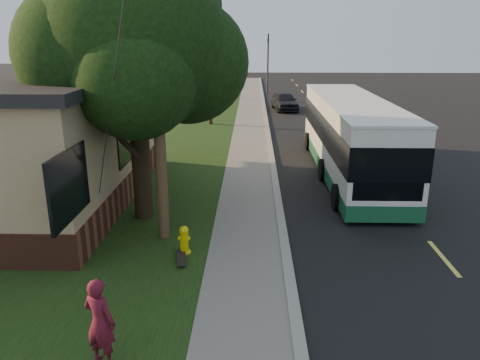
# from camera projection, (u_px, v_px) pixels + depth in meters

# --- Properties ---
(ground) EXTENTS (120.00, 120.00, 0.00)m
(ground) POSITION_uv_depth(u_px,v_px,m) (286.00, 256.00, 11.98)
(ground) COLOR black
(ground) RESTS_ON ground
(road) EXTENTS (8.00, 80.00, 0.01)m
(road) POSITION_uv_depth(u_px,v_px,m) (359.00, 158.00, 21.42)
(road) COLOR black
(road) RESTS_ON ground
(curb) EXTENTS (0.25, 80.00, 0.12)m
(curb) POSITION_uv_depth(u_px,v_px,m) (271.00, 156.00, 21.50)
(curb) COLOR gray
(curb) RESTS_ON ground
(sidewalk) EXTENTS (2.00, 80.00, 0.08)m
(sidewalk) POSITION_uv_depth(u_px,v_px,m) (250.00, 157.00, 21.54)
(sidewalk) COLOR slate
(sidewalk) RESTS_ON ground
(grass_verge) EXTENTS (5.00, 80.00, 0.07)m
(grass_verge) POSITION_uv_depth(u_px,v_px,m) (174.00, 156.00, 21.63)
(grass_verge) COLOR black
(grass_verge) RESTS_ON ground
(fire_hydrant) EXTENTS (0.32, 0.32, 0.74)m
(fire_hydrant) POSITION_uv_depth(u_px,v_px,m) (184.00, 240.00, 11.92)
(fire_hydrant) COLOR yellow
(fire_hydrant) RESTS_ON grass_verge
(utility_pole) EXTENTS (2.86, 3.21, 9.07)m
(utility_pole) POSITION_uv_depth(u_px,v_px,m) (156.00, 68.00, 11.63)
(utility_pole) COLOR #473321
(utility_pole) RESTS_ON ground
(leafy_tree) EXTENTS (6.30, 6.00, 7.80)m
(leafy_tree) POSITION_uv_depth(u_px,v_px,m) (136.00, 45.00, 13.07)
(leafy_tree) COLOR black
(leafy_tree) RESTS_ON grass_verge
(bare_tree_near) EXTENTS (1.38, 1.21, 4.31)m
(bare_tree_near) POSITION_uv_depth(u_px,v_px,m) (210.00, 90.00, 28.60)
(bare_tree_near) COLOR black
(bare_tree_near) RESTS_ON grass_verge
(bare_tree_far) EXTENTS (1.38, 1.21, 4.03)m
(bare_tree_far) POSITION_uv_depth(u_px,v_px,m) (228.00, 76.00, 40.08)
(bare_tree_far) COLOR black
(bare_tree_far) RESTS_ON grass_verge
(traffic_signal) EXTENTS (0.18, 0.22, 5.50)m
(traffic_signal) POSITION_uv_depth(u_px,v_px,m) (268.00, 60.00, 43.46)
(traffic_signal) COLOR #2D2D30
(traffic_signal) RESTS_ON ground
(transit_bus) EXTENTS (2.58, 11.20, 3.03)m
(transit_bus) POSITION_uv_depth(u_px,v_px,m) (351.00, 135.00, 18.57)
(transit_bus) COLOR silver
(transit_bus) RESTS_ON ground
(skateboarder) EXTENTS (0.69, 0.57, 1.61)m
(skateboarder) POSITION_uv_depth(u_px,v_px,m) (100.00, 322.00, 7.77)
(skateboarder) COLOR #531022
(skateboarder) RESTS_ON grass_verge
(skateboard_main) EXTENTS (0.39, 0.94, 0.09)m
(skateboard_main) POSITION_uv_depth(u_px,v_px,m) (181.00, 258.00, 11.61)
(skateboard_main) COLOR black
(skateboard_main) RESTS_ON grass_verge
(dumpster) EXTENTS (1.82, 1.52, 1.46)m
(dumpster) POSITION_uv_depth(u_px,v_px,m) (32.00, 162.00, 17.85)
(dumpster) COLOR black
(dumpster) RESTS_ON building_lot
(distant_car) EXTENTS (2.09, 4.15, 1.35)m
(distant_car) POSITION_uv_depth(u_px,v_px,m) (285.00, 101.00, 34.82)
(distant_car) COLOR black
(distant_car) RESTS_ON ground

